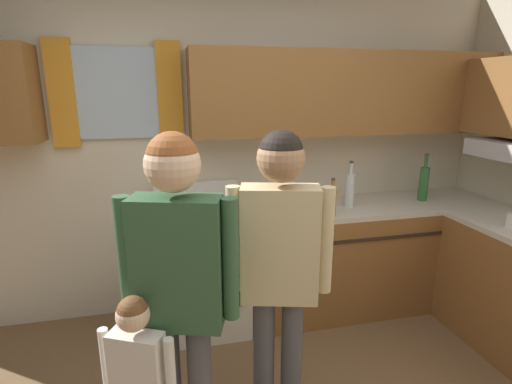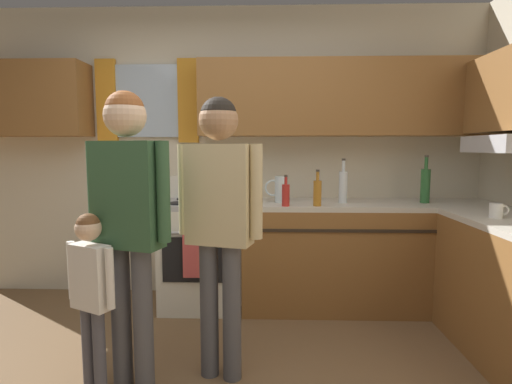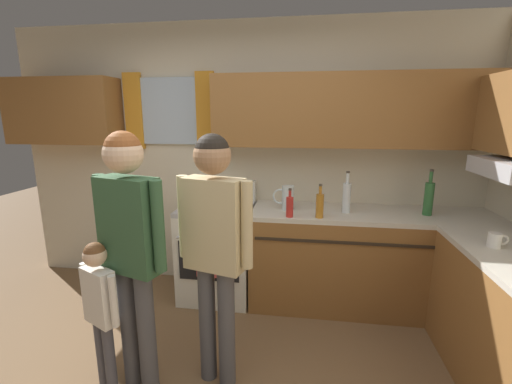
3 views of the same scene
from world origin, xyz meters
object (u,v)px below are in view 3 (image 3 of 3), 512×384
bottle_tall_clear (347,197)px  adult_holding_child (130,235)px  bottle_oil_amber (320,205)px  bottle_sauce_red (290,206)px  water_pitcher (287,198)px  small_child (100,301)px  bottle_wine_green (429,198)px  adult_in_plaid (214,234)px  stove_oven (218,249)px  mug_ceramic_white (495,240)px

bottle_tall_clear → adult_holding_child: (-1.38, -1.19, -0.00)m
bottle_oil_amber → bottle_sauce_red: bearing=-176.5°
water_pitcher → adult_holding_child: size_ratio=0.13×
adult_holding_child → small_child: (-0.19, -0.08, -0.41)m
bottle_wine_green → adult_in_plaid: adult_in_plaid is taller
stove_oven → bottle_sauce_red: 0.91m
water_pitcher → adult_in_plaid: bearing=-109.3°
water_pitcher → adult_holding_child: adult_holding_child is taller
bottle_oil_amber → bottle_tall_clear: (0.23, 0.19, 0.03)m
bottle_sauce_red → small_child: (-1.08, -1.06, -0.36)m
bottle_oil_amber → bottle_wine_green: bearing=13.4°
bottle_sauce_red → adult_in_plaid: size_ratio=0.15×
mug_ceramic_white → small_child: bearing=-166.7°
adult_holding_child → small_child: bearing=-158.2°
bottle_wine_green → bottle_sauce_red: 1.19m
bottle_wine_green → mug_ceramic_white: bearing=-75.4°
mug_ceramic_white → small_child: 2.52m
bottle_wine_green → water_pitcher: size_ratio=1.79×
stove_oven → bottle_oil_amber: 1.11m
bottle_tall_clear → water_pitcher: (-0.52, 0.02, -0.03)m
bottle_oil_amber → adult_holding_child: 1.52m
adult_in_plaid → small_child: bearing=-163.3°
bottle_tall_clear → mug_ceramic_white: (0.87, -0.69, -0.09)m
adult_in_plaid → small_child: 0.80m
mug_ceramic_white → bottle_oil_amber: bearing=155.6°
small_child → water_pitcher: bearing=50.7°
stove_oven → bottle_tall_clear: 1.31m
bottle_oil_amber → small_child: 1.75m
bottle_wine_green → adult_holding_child: (-2.06, -1.22, -0.01)m
mug_ceramic_white → water_pitcher: size_ratio=0.57×
small_child → mug_ceramic_white: bearing=13.3°
bottle_tall_clear → mug_ceramic_white: bottle_tall_clear is taller
stove_oven → adult_in_plaid: (0.28, -1.11, 0.56)m
stove_oven → adult_in_plaid: size_ratio=0.67×
mug_ceramic_white → stove_oven: bearing=160.2°
adult_in_plaid → small_child: (-0.67, -0.20, -0.40)m
stove_oven → adult_holding_child: bearing=-99.1°
adult_holding_child → mug_ceramic_white: bearing=12.5°
bottle_tall_clear → adult_holding_child: size_ratio=0.22×
adult_holding_child → bottle_tall_clear: bearing=40.9°
bottle_tall_clear → adult_in_plaid: (-0.90, -1.07, -0.01)m
bottle_sauce_red → mug_ceramic_white: bearing=-19.7°
water_pitcher → small_child: water_pitcher is taller
water_pitcher → adult_in_plaid: adult_in_plaid is taller
bottle_sauce_red → adult_in_plaid: bearing=-115.8°
stove_oven → bottle_sauce_red: size_ratio=4.48×
bottle_tall_clear → adult_in_plaid: size_ratio=0.22×
adult_holding_child → adult_in_plaid: size_ratio=1.01×
bottle_oil_amber → mug_ceramic_white: size_ratio=2.28×
bottle_oil_amber → adult_holding_child: bearing=-138.8°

